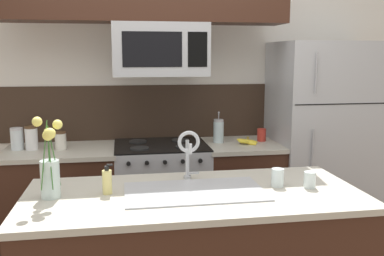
{
  "coord_description": "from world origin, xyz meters",
  "views": [
    {
      "loc": [
        -0.32,
        -2.56,
        1.65
      ],
      "look_at": [
        0.16,
        0.27,
        1.16
      ],
      "focal_mm": 40.0,
      "sensor_mm": 36.0,
      "label": 1
    }
  ],
  "objects_px": {
    "drinking_glass": "(278,178)",
    "flower_vase": "(50,171)",
    "dish_soap_bottle": "(107,182)",
    "storage_jar_short": "(61,140)",
    "sink_faucet": "(189,148)",
    "spare_glass": "(310,180)",
    "storage_jar_tall": "(17,139)",
    "banana_bunch": "(248,142)",
    "storage_jar_medium": "(31,138)",
    "coffee_tin": "(262,135)",
    "french_press": "(219,131)",
    "refrigerator": "(322,143)",
    "stove_range": "(161,197)",
    "microwave": "(160,50)"
  },
  "relations": [
    {
      "from": "spare_glass",
      "to": "storage_jar_medium",
      "type": "bearing_deg",
      "value": 143.48
    },
    {
      "from": "storage_jar_tall",
      "to": "storage_jar_short",
      "type": "bearing_deg",
      "value": -6.63
    },
    {
      "from": "sink_faucet",
      "to": "spare_glass",
      "type": "distance_m",
      "value": 0.71
    },
    {
      "from": "stove_range",
      "to": "sink_faucet",
      "type": "distance_m",
      "value": 1.22
    },
    {
      "from": "refrigerator",
      "to": "spare_glass",
      "type": "bearing_deg",
      "value": -118.79
    },
    {
      "from": "storage_jar_short",
      "to": "banana_bunch",
      "type": "relative_size",
      "value": 0.75
    },
    {
      "from": "banana_bunch",
      "to": "dish_soap_bottle",
      "type": "distance_m",
      "value": 1.61
    },
    {
      "from": "storage_jar_medium",
      "to": "microwave",
      "type": "bearing_deg",
      "value": -1.96
    },
    {
      "from": "coffee_tin",
      "to": "french_press",
      "type": "bearing_deg",
      "value": 178.5
    },
    {
      "from": "storage_jar_medium",
      "to": "storage_jar_short",
      "type": "relative_size",
      "value": 1.36
    },
    {
      "from": "stove_range",
      "to": "microwave",
      "type": "xyz_separation_m",
      "value": [
        0.0,
        -0.02,
        1.23
      ]
    },
    {
      "from": "drinking_glass",
      "to": "flower_vase",
      "type": "relative_size",
      "value": 0.23
    },
    {
      "from": "stove_range",
      "to": "dish_soap_bottle",
      "type": "height_order",
      "value": "dish_soap_bottle"
    },
    {
      "from": "drinking_glass",
      "to": "storage_jar_short",
      "type": "bearing_deg",
      "value": 137.87
    },
    {
      "from": "flower_vase",
      "to": "french_press",
      "type": "bearing_deg",
      "value": 47.04
    },
    {
      "from": "stove_range",
      "to": "spare_glass",
      "type": "xyz_separation_m",
      "value": [
        0.72,
        -1.28,
        0.49
      ]
    },
    {
      "from": "refrigerator",
      "to": "spare_glass",
      "type": "relative_size",
      "value": 19.17
    },
    {
      "from": "refrigerator",
      "to": "storage_jar_short",
      "type": "bearing_deg",
      "value": -179.48
    },
    {
      "from": "dish_soap_bottle",
      "to": "flower_vase",
      "type": "height_order",
      "value": "flower_vase"
    },
    {
      "from": "coffee_tin",
      "to": "dish_soap_bottle",
      "type": "distance_m",
      "value": 1.8
    },
    {
      "from": "storage_jar_tall",
      "to": "flower_vase",
      "type": "xyz_separation_m",
      "value": [
        0.45,
        -1.26,
        0.06
      ]
    },
    {
      "from": "storage_jar_tall",
      "to": "banana_bunch",
      "type": "xyz_separation_m",
      "value": [
        1.87,
        -0.1,
        -0.07
      ]
    },
    {
      "from": "stove_range",
      "to": "refrigerator",
      "type": "distance_m",
      "value": 1.5
    },
    {
      "from": "stove_range",
      "to": "french_press",
      "type": "relative_size",
      "value": 3.48
    },
    {
      "from": "storage_jar_tall",
      "to": "coffee_tin",
      "type": "relative_size",
      "value": 1.59
    },
    {
      "from": "storage_jar_tall",
      "to": "spare_glass",
      "type": "height_order",
      "value": "storage_jar_tall"
    },
    {
      "from": "storage_jar_short",
      "to": "storage_jar_medium",
      "type": "bearing_deg",
      "value": 176.36
    },
    {
      "from": "banana_bunch",
      "to": "sink_faucet",
      "type": "distance_m",
      "value": 1.19
    },
    {
      "from": "banana_bunch",
      "to": "spare_glass",
      "type": "distance_m",
      "value": 1.22
    },
    {
      "from": "refrigerator",
      "to": "banana_bunch",
      "type": "xyz_separation_m",
      "value": [
        -0.71,
        -0.08,
        0.05
      ]
    },
    {
      "from": "storage_jar_short",
      "to": "flower_vase",
      "type": "relative_size",
      "value": 0.32
    },
    {
      "from": "stove_range",
      "to": "storage_jar_medium",
      "type": "distance_m",
      "value": 1.16
    },
    {
      "from": "stove_range",
      "to": "storage_jar_medium",
      "type": "relative_size",
      "value": 4.83
    },
    {
      "from": "banana_bunch",
      "to": "storage_jar_tall",
      "type": "bearing_deg",
      "value": 176.92
    },
    {
      "from": "microwave",
      "to": "french_press",
      "type": "relative_size",
      "value": 2.79
    },
    {
      "from": "french_press",
      "to": "coffee_tin",
      "type": "height_order",
      "value": "french_press"
    },
    {
      "from": "coffee_tin",
      "to": "refrigerator",
      "type": "bearing_deg",
      "value": -3.13
    },
    {
      "from": "stove_range",
      "to": "coffee_tin",
      "type": "relative_size",
      "value": 8.45
    },
    {
      "from": "banana_bunch",
      "to": "refrigerator",
      "type": "bearing_deg",
      "value": 6.58
    },
    {
      "from": "banana_bunch",
      "to": "sink_faucet",
      "type": "xyz_separation_m",
      "value": [
        -0.66,
        -0.97,
        0.18
      ]
    },
    {
      "from": "refrigerator",
      "to": "dish_soap_bottle",
      "type": "height_order",
      "value": "refrigerator"
    },
    {
      "from": "drinking_glass",
      "to": "spare_glass",
      "type": "height_order",
      "value": "drinking_glass"
    },
    {
      "from": "banana_bunch",
      "to": "drinking_glass",
      "type": "height_order",
      "value": "drinking_glass"
    },
    {
      "from": "storage_jar_medium",
      "to": "coffee_tin",
      "type": "bearing_deg",
      "value": 1.08
    },
    {
      "from": "banana_bunch",
      "to": "drinking_glass",
      "type": "distance_m",
      "value": 1.18
    },
    {
      "from": "banana_bunch",
      "to": "french_press",
      "type": "xyz_separation_m",
      "value": [
        -0.23,
        0.12,
        0.08
      ]
    },
    {
      "from": "flower_vase",
      "to": "storage_jar_medium",
      "type": "bearing_deg",
      "value": 105.05
    },
    {
      "from": "dish_soap_bottle",
      "to": "drinking_glass",
      "type": "xyz_separation_m",
      "value": [
        0.95,
        -0.02,
        -0.02
      ]
    },
    {
      "from": "refrigerator",
      "to": "storage_jar_tall",
      "type": "xyz_separation_m",
      "value": [
        -2.57,
        0.02,
        0.12
      ]
    },
    {
      "from": "sink_faucet",
      "to": "drinking_glass",
      "type": "xyz_separation_m",
      "value": [
        0.48,
        -0.19,
        -0.15
      ]
    }
  ]
}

